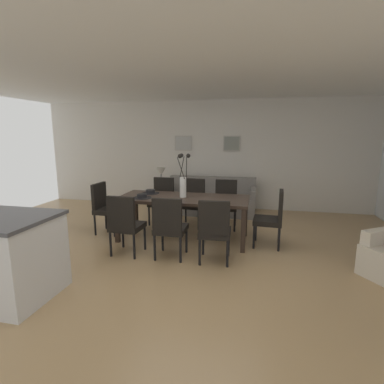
{
  "coord_description": "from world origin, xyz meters",
  "views": [
    {
      "loc": [
        0.95,
        -3.98,
        1.78
      ],
      "look_at": [
        -0.13,
        0.96,
        0.8
      ],
      "focal_mm": 27.65,
      "sensor_mm": 36.0,
      "label": 1
    }
  ],
  "objects_px": {
    "sofa": "(210,201)",
    "framed_picture_left": "(183,143)",
    "dining_chair_far_left": "(169,225)",
    "framed_picture_center": "(232,143)",
    "dining_chair_near_left": "(125,222)",
    "dining_chair_head_west": "(105,205)",
    "dining_chair_head_east": "(273,216)",
    "bowl_near_right": "(150,191)",
    "table_lamp": "(161,173)",
    "dining_chair_mid_left": "(215,228)",
    "bowl_near_left": "(142,196)",
    "dining_table": "(183,201)",
    "dining_chair_mid_right": "(226,201)",
    "side_table": "(162,200)",
    "centerpiece_vase": "(183,181)",
    "dining_chair_far_right": "(193,200)",
    "dining_chair_near_right": "(162,198)"
  },
  "relations": [
    {
      "from": "dining_chair_near_left",
      "to": "side_table",
      "type": "bearing_deg",
      "value": 96.72
    },
    {
      "from": "dining_chair_near_left",
      "to": "dining_chair_head_west",
      "type": "height_order",
      "value": "same"
    },
    {
      "from": "bowl_near_right",
      "to": "bowl_near_left",
      "type": "bearing_deg",
      "value": -90.0
    },
    {
      "from": "table_lamp",
      "to": "dining_chair_mid_right",
      "type": "bearing_deg",
      "value": -30.73
    },
    {
      "from": "side_table",
      "to": "table_lamp",
      "type": "bearing_deg",
      "value": 116.57
    },
    {
      "from": "bowl_near_right",
      "to": "table_lamp",
      "type": "distance_m",
      "value": 1.64
    },
    {
      "from": "centerpiece_vase",
      "to": "table_lamp",
      "type": "distance_m",
      "value": 2.06
    },
    {
      "from": "dining_chair_far_right",
      "to": "dining_chair_head_west",
      "type": "relative_size",
      "value": 1.0
    },
    {
      "from": "framed_picture_left",
      "to": "bowl_near_right",
      "type": "bearing_deg",
      "value": -91.63
    },
    {
      "from": "dining_chair_far_right",
      "to": "bowl_near_left",
      "type": "bearing_deg",
      "value": -121.82
    },
    {
      "from": "bowl_near_right",
      "to": "framed_picture_left",
      "type": "bearing_deg",
      "value": 88.37
    },
    {
      "from": "dining_chair_far_right",
      "to": "bowl_near_right",
      "type": "height_order",
      "value": "dining_chair_far_right"
    },
    {
      "from": "dining_chair_far_left",
      "to": "framed_picture_center",
      "type": "bearing_deg",
      "value": 79.79
    },
    {
      "from": "table_lamp",
      "to": "framed_picture_left",
      "type": "distance_m",
      "value": 0.99
    },
    {
      "from": "centerpiece_vase",
      "to": "dining_chair_head_west",
      "type": "bearing_deg",
      "value": 178.85
    },
    {
      "from": "dining_chair_near_left",
      "to": "sofa",
      "type": "relative_size",
      "value": 0.45
    },
    {
      "from": "dining_chair_far_right",
      "to": "bowl_near_left",
      "type": "xyz_separation_m",
      "value": [
        -0.65,
        -1.05,
        0.27
      ]
    },
    {
      "from": "sofa",
      "to": "framed_picture_left",
      "type": "xyz_separation_m",
      "value": [
        -0.77,
        0.53,
        1.3
      ]
    },
    {
      "from": "dining_chair_head_west",
      "to": "framed_picture_center",
      "type": "xyz_separation_m",
      "value": [
        2.08,
        2.38,
        1.07
      ]
    },
    {
      "from": "dining_table",
      "to": "dining_chair_near_right",
      "type": "distance_m",
      "value": 1.1
    },
    {
      "from": "centerpiece_vase",
      "to": "bowl_near_right",
      "type": "xyz_separation_m",
      "value": [
        -0.66,
        0.2,
        -0.24
      ]
    },
    {
      "from": "bowl_near_right",
      "to": "side_table",
      "type": "xyz_separation_m",
      "value": [
        -0.33,
        1.6,
        -0.52
      ]
    },
    {
      "from": "dining_chair_near_left",
      "to": "dining_chair_mid_left",
      "type": "xyz_separation_m",
      "value": [
        1.33,
        0.01,
        0.0
      ]
    },
    {
      "from": "dining_chair_head_west",
      "to": "framed_picture_left",
      "type": "xyz_separation_m",
      "value": [
        0.88,
        2.38,
        1.07
      ]
    },
    {
      "from": "dining_chair_far_left",
      "to": "dining_chair_head_west",
      "type": "height_order",
      "value": "same"
    },
    {
      "from": "dining_chair_head_east",
      "to": "bowl_near_right",
      "type": "xyz_separation_m",
      "value": [
        -2.14,
        0.23,
        0.27
      ]
    },
    {
      "from": "dining_chair_mid_right",
      "to": "bowl_near_right",
      "type": "relative_size",
      "value": 5.41
    },
    {
      "from": "dining_chair_near_right",
      "to": "dining_chair_mid_right",
      "type": "xyz_separation_m",
      "value": [
        1.29,
        -0.02,
        0.0
      ]
    },
    {
      "from": "dining_chair_near_left",
      "to": "bowl_near_left",
      "type": "height_order",
      "value": "dining_chair_near_left"
    },
    {
      "from": "sofa",
      "to": "dining_chair_head_east",
      "type": "bearing_deg",
      "value": -55.61
    },
    {
      "from": "dining_table",
      "to": "bowl_near_left",
      "type": "distance_m",
      "value": 0.7
    },
    {
      "from": "dining_chair_mid_left",
      "to": "bowl_near_right",
      "type": "height_order",
      "value": "dining_chair_mid_left"
    },
    {
      "from": "dining_chair_far_left",
      "to": "framed_picture_center",
      "type": "xyz_separation_m",
      "value": [
        0.59,
        3.26,
        1.07
      ]
    },
    {
      "from": "dining_chair_mid_left",
      "to": "sofa",
      "type": "xyz_separation_m",
      "value": [
        -0.49,
        2.74,
        -0.23
      ]
    },
    {
      "from": "dining_chair_near_right",
      "to": "bowl_near_left",
      "type": "relative_size",
      "value": 5.41
    },
    {
      "from": "dining_chair_mid_right",
      "to": "bowl_near_right",
      "type": "distance_m",
      "value": 1.47
    },
    {
      "from": "framed_picture_center",
      "to": "dining_chair_far_left",
      "type": "bearing_deg",
      "value": -100.21
    },
    {
      "from": "centerpiece_vase",
      "to": "dining_chair_far_left",
      "type": "bearing_deg",
      "value": -89.43
    },
    {
      "from": "bowl_near_left",
      "to": "centerpiece_vase",
      "type": "bearing_deg",
      "value": 17.22
    },
    {
      "from": "dining_table",
      "to": "side_table",
      "type": "height_order",
      "value": "dining_table"
    },
    {
      "from": "dining_chair_head_west",
      "to": "bowl_near_left",
      "type": "height_order",
      "value": "dining_chair_head_west"
    },
    {
      "from": "sofa",
      "to": "framed_picture_center",
      "type": "xyz_separation_m",
      "value": [
        0.42,
        0.53,
        1.3
      ]
    },
    {
      "from": "sofa",
      "to": "dining_chair_mid_left",
      "type": "bearing_deg",
      "value": -79.9
    },
    {
      "from": "dining_chair_far_right",
      "to": "dining_chair_near_right",
      "type": "bearing_deg",
      "value": 178.31
    },
    {
      "from": "dining_chair_mid_left",
      "to": "framed_picture_center",
      "type": "relative_size",
      "value": 2.25
    },
    {
      "from": "dining_table",
      "to": "framed_picture_center",
      "type": "bearing_deg",
      "value": 76.08
    },
    {
      "from": "framed_picture_center",
      "to": "dining_chair_near_left",
      "type": "bearing_deg",
      "value": -111.14
    },
    {
      "from": "dining_table",
      "to": "dining_chair_mid_right",
      "type": "bearing_deg",
      "value": 52.82
    },
    {
      "from": "bowl_near_right",
      "to": "framed_picture_left",
      "type": "height_order",
      "value": "framed_picture_left"
    },
    {
      "from": "bowl_near_left",
      "to": "table_lamp",
      "type": "distance_m",
      "value": 2.04
    }
  ]
}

